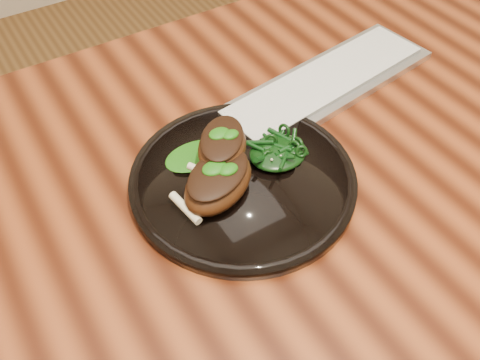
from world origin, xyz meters
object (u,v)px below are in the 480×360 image
lamb_chop_front (218,181)px  keyboard (325,83)px  desk (268,188)px  greens_heap (278,150)px  plate (243,180)px

lamb_chop_front → keyboard: (0.28, 0.13, -0.03)m
desk → greens_heap: greens_heap is taller
plate → greens_heap: size_ratio=3.73×
desk → greens_heap: (-0.01, -0.03, 0.11)m
plate → lamb_chop_front: size_ratio=2.26×
desk → plate: size_ratio=5.09×
greens_heap → desk: bearing=74.6°
keyboard → greens_heap: bearing=-147.8°
lamb_chop_front → greens_heap: lamb_chop_front is taller
desk → keyboard: 0.20m
greens_heap → plate: bearing=-174.8°
lamb_chop_front → greens_heap: 0.11m
keyboard → desk: bearing=-154.3°
lamb_chop_front → keyboard: size_ratio=0.33×
greens_heap → keyboard: 0.20m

